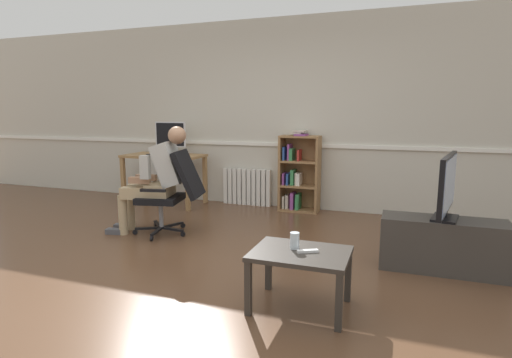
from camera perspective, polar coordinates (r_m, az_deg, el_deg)
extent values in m
plane|color=brown|center=(3.76, -6.72, -12.49)|extent=(18.00, 18.00, 0.00)
cube|color=beige|center=(5.98, 4.57, 8.94)|extent=(12.00, 0.10, 2.70)
cube|color=white|center=(5.93, 4.34, 4.78)|extent=(12.00, 0.03, 0.05)
cube|color=#9E7547|center=(6.43, -18.02, -0.33)|extent=(0.06, 0.06, 0.72)
cube|color=#9E7547|center=(5.83, -9.52, -0.96)|extent=(0.06, 0.06, 0.72)
cube|color=#9E7547|center=(6.30, -7.12, -0.13)|extent=(0.06, 0.06, 0.72)
cube|color=#9E7547|center=(6.86, -15.26, 0.39)|extent=(0.06, 0.06, 0.72)
cube|color=#9E7547|center=(6.29, -12.75, 3.17)|extent=(1.17, 0.62, 0.04)
cube|color=silver|center=(6.29, -11.85, 3.42)|extent=(0.18, 0.14, 0.01)
cube|color=silver|center=(6.30, -11.78, 3.95)|extent=(0.04, 0.02, 0.10)
cube|color=silver|center=(6.29, -11.85, 6.11)|extent=(0.51, 0.02, 0.38)
cube|color=black|center=(6.27, -11.92, 6.11)|extent=(0.47, 0.00, 0.34)
cube|color=black|center=(6.16, -13.35, 3.28)|extent=(0.38, 0.12, 0.02)
cube|color=white|center=(6.00, -10.64, 3.28)|extent=(0.06, 0.10, 0.03)
cube|color=olive|center=(5.83, 3.59, 0.87)|extent=(0.03, 0.28, 1.07)
cube|color=olive|center=(5.70, 8.66, 0.60)|extent=(0.03, 0.28, 1.07)
cube|color=olive|center=(5.90, 6.42, 0.93)|extent=(0.53, 0.02, 1.07)
cube|color=olive|center=(5.86, 6.01, -4.29)|extent=(0.49, 0.28, 0.03)
cube|color=olive|center=(5.79, 6.06, -0.96)|extent=(0.49, 0.28, 0.03)
cube|color=olive|center=(5.74, 6.13, 2.45)|extent=(0.49, 0.28, 0.03)
cube|color=olive|center=(5.71, 6.19, 5.90)|extent=(0.49, 0.28, 0.03)
cube|color=beige|center=(5.89, 4.01, -3.16)|extent=(0.03, 0.19, 0.18)
cube|color=#89428E|center=(5.81, 4.02, 0.08)|extent=(0.03, 0.19, 0.16)
cube|color=#2D519E|center=(5.77, 4.08, 3.59)|extent=(0.03, 0.19, 0.19)
cube|color=beige|center=(5.89, 4.52, -3.08)|extent=(0.04, 0.19, 0.19)
cube|color=#2D519E|center=(5.79, 4.56, 0.03)|extent=(0.03, 0.19, 0.16)
cube|color=#89428E|center=(5.76, 4.74, 3.78)|extent=(0.03, 0.19, 0.23)
cube|color=#89428E|center=(5.83, 5.19, -3.01)|extent=(0.05, 0.19, 0.24)
cube|color=#38844C|center=(5.79, 5.22, 0.27)|extent=(0.05, 0.19, 0.21)
cube|color=#38844C|center=(5.75, 5.06, 3.45)|extent=(0.05, 0.19, 0.17)
cube|color=#38844C|center=(5.83, 5.84, -3.36)|extent=(0.04, 0.19, 0.17)
cube|color=beige|center=(5.79, 5.77, 0.07)|extent=(0.03, 0.19, 0.18)
cube|color=red|center=(5.72, 6.09, 3.33)|extent=(0.02, 0.19, 0.15)
cube|color=#38844C|center=(5.83, 5.93, -3.11)|extent=(0.05, 0.19, 0.22)
cube|color=white|center=(5.77, 6.05, -0.01)|extent=(0.05, 0.19, 0.17)
cube|color=#89428E|center=(5.67, 6.33, 6.14)|extent=(0.16, 0.22, 0.02)
cube|color=beige|center=(5.74, 5.74, 6.43)|extent=(0.16, 0.22, 0.02)
cube|color=beige|center=(5.72, 6.21, 6.65)|extent=(0.16, 0.22, 0.02)
cube|color=white|center=(6.30, -4.20, -0.91)|extent=(0.06, 0.08, 0.54)
cube|color=white|center=(6.27, -3.55, -0.95)|extent=(0.06, 0.08, 0.54)
cube|color=white|center=(6.24, -2.91, -1.00)|extent=(0.06, 0.08, 0.54)
cube|color=white|center=(6.21, -2.25, -1.04)|extent=(0.06, 0.08, 0.54)
cube|color=white|center=(6.18, -1.59, -1.09)|extent=(0.06, 0.08, 0.54)
cube|color=white|center=(6.15, -0.93, -1.13)|extent=(0.06, 0.08, 0.54)
cube|color=white|center=(6.13, -0.26, -1.17)|extent=(0.06, 0.08, 0.54)
cube|color=white|center=(6.10, 0.42, -1.22)|extent=(0.06, 0.08, 0.54)
cube|color=white|center=(6.08, 1.10, -1.27)|extent=(0.06, 0.08, 0.54)
cube|color=white|center=(6.05, 1.79, -1.31)|extent=(0.06, 0.08, 0.54)
cube|color=black|center=(4.76, -13.68, -7.10)|extent=(0.10, 0.30, 0.02)
cylinder|color=black|center=(4.64, -14.34, -8.06)|extent=(0.03, 0.06, 0.06)
cube|color=black|center=(4.81, -11.63, -6.87)|extent=(0.30, 0.07, 0.02)
cylinder|color=black|center=(4.73, -10.16, -7.58)|extent=(0.06, 0.03, 0.06)
cube|color=black|center=(4.98, -11.58, -6.31)|extent=(0.16, 0.29, 0.02)
cylinder|color=black|center=(5.07, -10.16, -6.42)|extent=(0.04, 0.06, 0.06)
cube|color=black|center=(5.04, -13.48, -6.19)|extent=(0.25, 0.23, 0.02)
cylinder|color=black|center=(5.19, -13.89, -6.18)|extent=(0.06, 0.05, 0.06)
cube|color=black|center=(4.91, -14.79, -6.66)|extent=(0.28, 0.18, 0.02)
cylinder|color=black|center=(4.93, -16.52, -7.11)|extent=(0.06, 0.05, 0.06)
cylinder|color=gray|center=(4.86, -13.10, -4.81)|extent=(0.05, 0.05, 0.30)
cube|color=black|center=(4.82, -13.19, -2.67)|extent=(0.54, 0.54, 0.07)
cube|color=black|center=(4.65, -9.39, 0.69)|extent=(0.36, 0.48, 0.54)
cube|color=black|center=(5.02, -11.97, -0.45)|extent=(0.28, 0.10, 0.03)
cube|color=black|center=(4.54, -14.19, -1.57)|extent=(0.28, 0.10, 0.03)
cube|color=tan|center=(4.79, -13.23, -1.44)|extent=(0.32, 0.39, 0.14)
cube|color=#B2B2AD|center=(4.71, -12.06, 2.08)|extent=(0.40, 0.40, 0.52)
sphere|color=#A87A5B|center=(4.64, -10.96, 6.02)|extent=(0.20, 0.20, 0.20)
cube|color=black|center=(4.88, -16.34, -0.18)|extent=(0.15, 0.07, 0.02)
cube|color=tan|center=(4.97, -15.06, -1.49)|extent=(0.44, 0.21, 0.13)
cylinder|color=tan|center=(5.11, -17.10, -4.26)|extent=(0.10, 0.10, 0.46)
cube|color=#4C4C51|center=(5.20, -18.00, -6.32)|extent=(0.23, 0.13, 0.06)
cube|color=tan|center=(4.79, -15.98, -1.94)|extent=(0.44, 0.21, 0.13)
cylinder|color=tan|center=(4.93, -18.08, -4.79)|extent=(0.10, 0.10, 0.46)
cube|color=#4C4C51|center=(5.03, -18.99, -6.91)|extent=(0.23, 0.13, 0.06)
cube|color=#B2B2AD|center=(4.94, -13.77, 2.11)|extent=(0.11, 0.10, 0.26)
cube|color=#A87A5B|center=(4.94, -15.05, 0.21)|extent=(0.25, 0.12, 0.07)
cube|color=#B2B2AD|center=(4.64, -15.22, 1.60)|extent=(0.11, 0.10, 0.26)
cube|color=#A87A5B|center=(4.76, -15.95, -0.16)|extent=(0.25, 0.12, 0.07)
cube|color=#3D3833|center=(4.00, 24.59, -8.37)|extent=(1.05, 0.36, 0.47)
cube|color=black|center=(3.94, 24.83, -4.97)|extent=(0.26, 0.35, 0.02)
cylinder|color=black|center=(3.93, 24.87, -4.47)|extent=(0.04, 0.04, 0.05)
cube|color=black|center=(3.88, 25.15, -0.56)|extent=(0.21, 0.86, 0.49)
cube|color=#9EBCF4|center=(3.88, 25.47, -0.59)|extent=(0.16, 0.80, 0.45)
cube|color=#332D28|center=(2.91, -1.09, -14.99)|extent=(0.04, 0.04, 0.39)
cube|color=#332D28|center=(2.77, 11.51, -16.51)|extent=(0.04, 0.04, 0.39)
cube|color=#332D28|center=(3.18, 12.73, -13.06)|extent=(0.04, 0.04, 0.39)
cube|color=#332D28|center=(3.31, 1.76, -11.95)|extent=(0.04, 0.04, 0.39)
cube|color=#332D28|center=(2.95, 6.23, -10.30)|extent=(0.68, 0.51, 0.03)
cylinder|color=silver|center=(2.98, 5.42, -8.55)|extent=(0.07, 0.07, 0.12)
cube|color=white|center=(2.93, 7.21, -9.94)|extent=(0.15, 0.10, 0.02)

